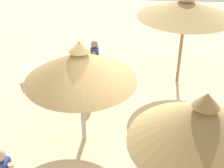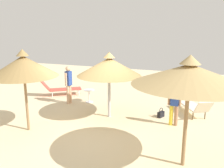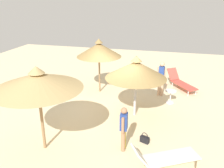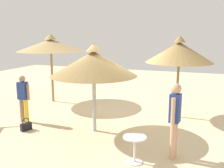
% 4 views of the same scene
% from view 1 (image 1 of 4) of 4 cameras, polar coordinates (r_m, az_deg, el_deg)
% --- Properties ---
extents(ground, '(24.00, 24.00, 0.10)m').
position_cam_1_polar(ground, '(7.66, 2.10, -11.39)').
color(ground, beige).
extents(parasol_umbrella_back, '(2.44, 2.44, 2.53)m').
position_cam_1_polar(parasol_umbrella_back, '(6.76, -5.66, 3.22)').
color(parasol_umbrella_back, '#B2B2B7').
rests_on(parasol_umbrella_back, ground).
extents(parasol_umbrella_near_left, '(2.71, 2.71, 2.80)m').
position_cam_1_polar(parasol_umbrella_near_left, '(9.40, 12.94, 13.01)').
color(parasol_umbrella_near_left, olive).
rests_on(parasol_umbrella_near_left, ground).
extents(parasol_umbrella_far_right, '(2.21, 2.21, 2.74)m').
position_cam_1_polar(parasol_umbrella_far_right, '(4.88, 15.76, -7.00)').
color(parasol_umbrella_far_right, olive).
rests_on(parasol_umbrella_far_right, ground).
extents(lounge_chair_far_left, '(1.48, 2.00, 0.84)m').
position_cam_1_polar(lounge_chair_far_left, '(10.42, -9.63, 3.56)').
color(lounge_chair_far_left, silver).
rests_on(lounge_chair_far_left, ground).
extents(person_standing_front, '(0.46, 0.23, 1.50)m').
position_cam_1_polar(person_standing_front, '(9.44, -3.05, 3.99)').
color(person_standing_front, yellow).
rests_on(person_standing_front, ground).
extents(handbag, '(0.25, 0.34, 0.38)m').
position_cam_1_polar(handbag, '(9.42, -7.14, -1.28)').
color(handbag, black).
rests_on(handbag, ground).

